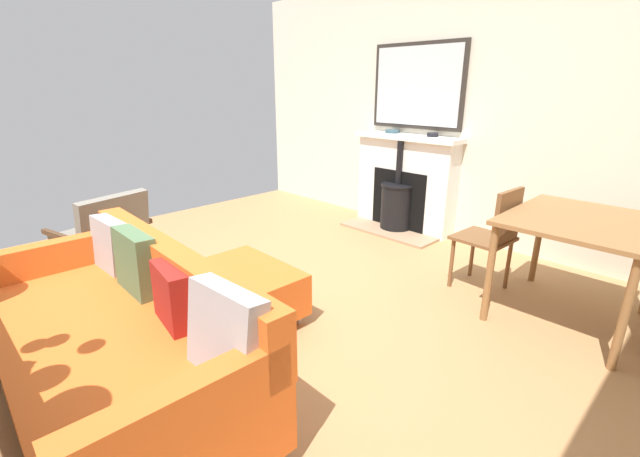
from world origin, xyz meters
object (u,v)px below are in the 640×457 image
armchair_accent (105,230)px  sofa (120,337)px  mantel_bowl_far (433,135)px  dining_table (581,232)px  fireplace (403,188)px  mantel_bowl_near (392,131)px  dining_chair_near_fireplace (494,232)px  ottoman (247,288)px

armchair_accent → sofa: bearing=72.9°
mantel_bowl_far → dining_table: 1.99m
fireplace → mantel_bowl_near: mantel_bowl_near is taller
sofa → armchair_accent: (-0.49, -1.61, 0.08)m
fireplace → mantel_bowl_near: 0.66m
sofa → armchair_accent: bearing=-107.1°
dining_table → sofa: bearing=-29.0°
mantel_bowl_far → dining_table: bearing=62.7°
sofa → dining_table: size_ratio=1.99×
mantel_bowl_near → armchair_accent: 3.13m
mantel_bowl_far → dining_chair_near_fireplace: (0.89, 1.14, -0.59)m
sofa → mantel_bowl_far: bearing=-175.0°
fireplace → mantel_bowl_near: (-0.05, -0.23, 0.62)m
fireplace → dining_table: size_ratio=1.25×
fireplace → ottoman: bearing=9.5°
ottoman → armchair_accent: 1.51m
mantel_bowl_near → armchair_accent: bearing=-14.9°
mantel_bowl_far → armchair_accent: bearing=-23.9°
mantel_bowl_near → dining_chair_near_fireplace: 1.98m
dining_chair_near_fireplace → sofa: bearing=-18.2°
ottoman → sofa: bearing=10.9°
armchair_accent → ottoman: bearing=106.8°
mantel_bowl_far → sofa: bearing=5.0°
armchair_accent → dining_chair_near_fireplace: 3.20m
mantel_bowl_near → ottoman: bearing=14.3°
fireplace → dining_table: bearing=67.3°
mantel_bowl_far → dining_chair_near_fireplace: bearing=51.9°
mantel_bowl_near → fireplace: bearing=78.6°
mantel_bowl_near → sofa: mantel_bowl_near is taller
mantel_bowl_near → dining_table: 2.45m
ottoman → dining_table: dining_table is taller
dining_chair_near_fireplace → armchair_accent: bearing=-49.9°
sofa → ottoman: 0.95m
ottoman → mantel_bowl_far: bearing=-177.2°
mantel_bowl_far → ottoman: bearing=2.8°
fireplace → mantel_bowl_far: 0.69m
fireplace → armchair_accent: (2.91, -1.02, -0.05)m
mantel_bowl_far → fireplace: bearing=-81.1°
ottoman → dining_chair_near_fireplace: (-1.63, 1.02, 0.27)m
mantel_bowl_far → ottoman: size_ratio=0.16×
sofa → dining_table: sofa is taller
ottoman → dining_chair_near_fireplace: size_ratio=0.91×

